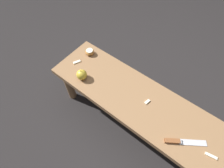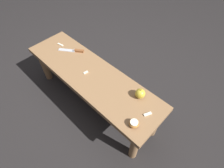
# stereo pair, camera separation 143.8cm
# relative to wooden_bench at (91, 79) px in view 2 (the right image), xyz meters

# --- Properties ---
(ground_plane) EXTENTS (8.00, 8.00, 0.00)m
(ground_plane) POSITION_rel_wooden_bench_xyz_m (0.00, 0.00, -0.33)
(ground_plane) COLOR black
(wooden_bench) EXTENTS (1.28, 0.37, 0.39)m
(wooden_bench) POSITION_rel_wooden_bench_xyz_m (0.00, 0.00, 0.00)
(wooden_bench) COLOR olive
(wooden_bench) RESTS_ON ground_plane
(knife) EXTENTS (0.21, 0.15, 0.02)m
(knife) POSITION_rel_wooden_bench_xyz_m (-0.31, 0.09, 0.07)
(knife) COLOR #B7BABF
(knife) RESTS_ON wooden_bench
(apple_whole) EXTENTS (0.07, 0.07, 0.08)m
(apple_whole) POSITION_rel_wooden_bench_xyz_m (0.42, 0.10, 0.10)
(apple_whole) COLOR gold
(apple_whole) RESTS_ON wooden_bench
(apple_cut) EXTENTS (0.07, 0.07, 0.04)m
(apple_cut) POSITION_rel_wooden_bench_xyz_m (0.53, -0.10, 0.08)
(apple_cut) COLOR #B27233
(apple_cut) RESTS_ON wooden_bench
(apple_slice_near_knife) EXTENTS (0.04, 0.06, 0.01)m
(apple_slice_near_knife) POSITION_rel_wooden_bench_xyz_m (0.54, 0.02, 0.07)
(apple_slice_near_knife) COLOR silver
(apple_slice_near_knife) RESTS_ON wooden_bench
(apple_slice_center) EXTENTS (0.06, 0.03, 0.01)m
(apple_slice_center) POSITION_rel_wooden_bench_xyz_m (-0.47, 0.05, 0.07)
(apple_slice_center) COLOR silver
(apple_slice_center) RESTS_ON wooden_bench
(apple_slice_near_bowl) EXTENTS (0.02, 0.04, 0.01)m
(apple_slice_near_bowl) POSITION_rel_wooden_bench_xyz_m (-0.04, -0.02, 0.07)
(apple_slice_near_bowl) COLOR silver
(apple_slice_near_bowl) RESTS_ON wooden_bench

